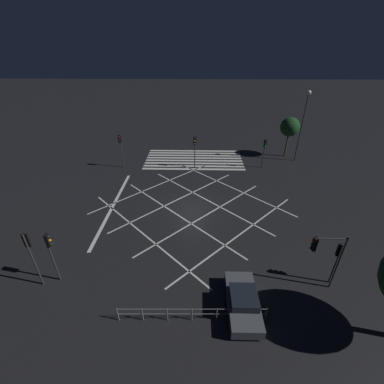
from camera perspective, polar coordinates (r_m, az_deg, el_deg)
name	(u,v)px	position (r m, az deg, el deg)	size (l,w,h in m)	color
ground_plane	(192,207)	(25.19, 0.00, -3.25)	(200.00, 200.00, 0.00)	black
road_markings	(190,170)	(32.42, -0.39, 4.90)	(19.70, 24.99, 0.01)	silver
traffic_light_se_cross	(120,145)	(33.19, -15.65, 10.09)	(0.36, 0.39, 4.29)	#2D2D30
traffic_light_nw_main	(326,251)	(17.69, 27.57, -11.64)	(2.09, 0.36, 4.26)	#2D2D30
traffic_light_sw_cross	(265,148)	(33.21, 15.85, 9.39)	(0.36, 0.39, 3.76)	#2D2D30
traffic_light_ne_cross	(30,249)	(18.87, -32.33, -10.72)	(0.36, 0.39, 4.21)	#2D2D30
traffic_light_median_south	(195,146)	(31.93, 0.64, 10.19)	(0.36, 0.39, 4.11)	#2D2D30
traffic_light_nw_cross	(338,255)	(19.00, 29.67, -12.09)	(0.36, 0.39, 3.29)	#2D2D30
traffic_light_ne_main	(50,248)	(18.62, -28.99, -10.86)	(0.39, 0.36, 3.97)	#2D2D30
street_lamp_east	(305,112)	(35.98, 23.77, 16.00)	(0.55, 0.55, 9.02)	#2D2D30
street_tree_near	(290,127)	(37.59, 20.92, 13.34)	(2.52, 2.52, 5.44)	#473323
waiting_car	(243,301)	(16.83, 11.23, -22.74)	(1.80, 4.15, 1.37)	#474C51
pedestrian_railing	(192,313)	(16.08, 0.00, -25.28)	(8.50, 0.25, 1.05)	gray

